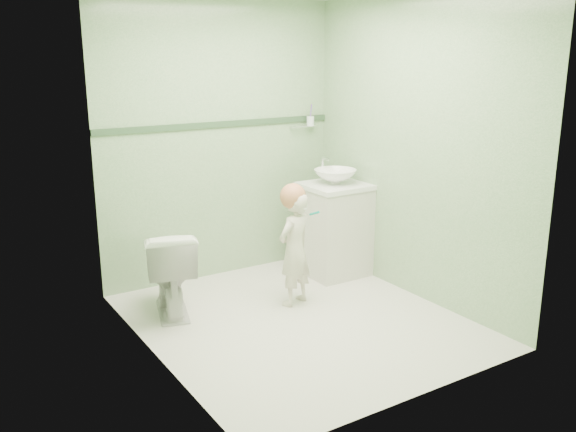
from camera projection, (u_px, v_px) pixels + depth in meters
ground at (299, 321)px, 4.64m from camera, size 2.50×2.50×0.00m
room_shell at (299, 163)px, 4.33m from camera, size 2.50×2.54×2.40m
trim_stripe at (220, 124)px, 5.31m from camera, size 2.20×0.02×0.05m
vanity at (334, 231)px, 5.55m from camera, size 0.52×0.50×0.80m
counter at (335, 186)px, 5.44m from camera, size 0.54×0.52×0.04m
basin at (335, 177)px, 5.42m from camera, size 0.37×0.37×0.13m
faucet at (323, 164)px, 5.55m from camera, size 0.03×0.13×0.18m
cup_holder at (310, 121)px, 5.73m from camera, size 0.26×0.07×0.21m
toilet at (170, 271)px, 4.72m from camera, size 0.55×0.74×0.67m
toddler at (295, 249)px, 4.85m from camera, size 0.39×0.32×0.91m
hair_cap at (293, 196)px, 4.76m from camera, size 0.20×0.20×0.20m
teal_toothbrush at (313, 213)px, 4.76m from camera, size 0.10×0.14×0.08m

